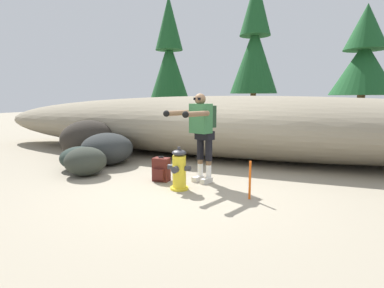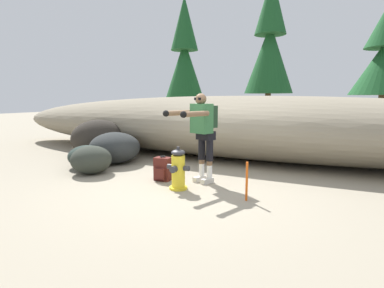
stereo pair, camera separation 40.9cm
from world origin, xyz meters
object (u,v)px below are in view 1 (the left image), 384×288
at_px(boulder_small, 86,161).
at_px(survey_stake, 250,180).
at_px(boulder_mid, 89,139).
at_px(boulder_outlier, 79,158).
at_px(utility_worker, 201,127).
at_px(spare_backpack, 161,170).
at_px(boulder_large, 107,149).
at_px(fire_hydrant, 179,170).

relative_size(boulder_small, survey_stake, 1.37).
bearing_deg(boulder_mid, boulder_outlier, -58.51).
bearing_deg(utility_worker, spare_backpack, -56.35).
height_order(boulder_large, boulder_mid, boulder_mid).
distance_m(utility_worker, boulder_small, 2.48).
height_order(spare_backpack, boulder_mid, boulder_mid).
height_order(boulder_small, survey_stake, survey_stake).
bearing_deg(boulder_mid, boulder_large, -25.36).
distance_m(spare_backpack, boulder_outlier, 2.10).
height_order(boulder_large, boulder_small, boulder_large).
xyz_separation_m(fire_hydrant, survey_stake, (1.22, -0.05, -0.04)).
xyz_separation_m(fire_hydrant, boulder_outlier, (-2.63, 0.52, -0.09)).
bearing_deg(boulder_mid, boulder_small, -51.49).
height_order(spare_backpack, boulder_small, boulder_small).
relative_size(boulder_large, boulder_outlier, 1.43).
relative_size(spare_backpack, boulder_small, 0.57).
bearing_deg(boulder_large, boulder_mid, 154.64).
bearing_deg(boulder_mid, fire_hydrant, -26.00).
height_order(utility_worker, boulder_small, utility_worker).
height_order(fire_hydrant, boulder_small, fire_hydrant).
bearing_deg(boulder_small, boulder_mid, 128.51).
height_order(fire_hydrant, boulder_large, boulder_large).
relative_size(utility_worker, boulder_outlier, 1.94).
bearing_deg(utility_worker, boulder_large, -84.58).
distance_m(boulder_outlier, survey_stake, 3.90).
xyz_separation_m(utility_worker, boulder_small, (-2.33, -0.40, -0.75)).
xyz_separation_m(utility_worker, spare_backpack, (-0.73, -0.19, -0.82)).
distance_m(fire_hydrant, spare_backpack, 0.66).
bearing_deg(survey_stake, fire_hydrant, 177.71).
bearing_deg(spare_backpack, fire_hydrant, 53.60).
distance_m(boulder_small, boulder_outlier, 0.61).
relative_size(boulder_mid, boulder_outlier, 1.68).
relative_size(utility_worker, survey_stake, 2.72).
relative_size(utility_worker, boulder_mid, 1.15).
height_order(spare_backpack, boulder_outlier, boulder_outlier).
xyz_separation_m(fire_hydrant, boulder_mid, (-3.30, 1.61, 0.15)).
bearing_deg(boulder_small, survey_stake, -3.45).
relative_size(utility_worker, boulder_small, 1.98).
distance_m(utility_worker, boulder_outlier, 2.93).
xyz_separation_m(fire_hydrant, boulder_small, (-2.14, 0.15, -0.05)).
relative_size(boulder_mid, boulder_small, 1.71).
xyz_separation_m(utility_worker, survey_stake, (1.03, -0.60, -0.73)).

